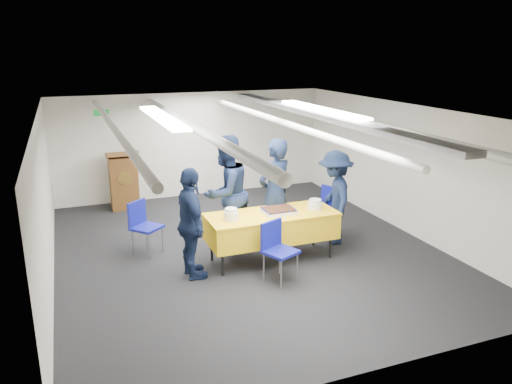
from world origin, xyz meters
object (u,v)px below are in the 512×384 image
sheet_cake (278,211)px  sailor_c (191,224)px  podium (124,179)px  serving_table (272,226)px  chair_right (327,206)px  sailor_d (335,198)px  chair_near (276,245)px  sailor_b (226,193)px  chair_left (142,222)px  sailor_a (275,194)px

sheet_cake → sailor_c: sailor_c is taller
sheet_cake → podium: size_ratio=0.39×
serving_table → podium: 3.98m
chair_right → sailor_d: size_ratio=0.54×
chair_near → sailor_b: 1.48m
podium → chair_left: (-0.01, -2.53, -0.08)m
chair_near → chair_right: size_ratio=1.00×
podium → sailor_a: (2.09, -3.04, 0.31)m
podium → serving_table: bearing=-62.6°
serving_table → sailor_b: 0.97m
chair_near → sailor_a: size_ratio=0.47×
chair_near → sailor_a: bearing=67.9°
sheet_cake → sailor_c: size_ratio=0.30×
sheet_cake → sailor_d: bearing=15.5°
chair_left → sailor_b: (1.33, -0.28, 0.42)m
podium → chair_left: podium is taller
chair_near → podium: bearing=111.1°
sailor_a → chair_right: bearing=167.7°
sailor_a → sailor_b: bearing=-38.4°
serving_table → podium: podium is taller
chair_right → chair_left: (-3.19, 0.33, 0.00)m
serving_table → podium: (-1.83, 3.54, 0.05)m
chair_near → chair_right: (1.56, 1.34, 0.00)m
serving_table → chair_right: bearing=26.6°
sheet_cake → sailor_c: 1.42m
sailor_b → sailor_c: bearing=16.1°
podium → sailor_c: 3.74m
sheet_cake → chair_near: chair_near is taller
serving_table → sailor_a: (0.26, 0.49, 0.36)m
podium → chair_right: size_ratio=1.44×
serving_table → sailor_c: size_ratio=1.24×
sheet_cake → sailor_b: sailor_b is taller
sailor_b → sailor_c: size_ratio=1.16×
sailor_b → chair_right: bearing=147.1°
sheet_cake → sailor_d: 1.22m
podium → sheet_cake: bearing=-61.7°
sailor_d → sailor_a: bearing=-83.3°
serving_table → chair_near: 0.70m
sheet_cake → chair_left: size_ratio=0.57×
podium → sailor_c: sailor_c is taller
chair_near → chair_left: same height
chair_right → sailor_b: size_ratio=0.46×
sailor_b → sheet_cake: bearing=97.2°
sailor_c → sailor_d: size_ratio=1.02×
sailor_c → chair_left: bearing=22.5°
chair_right → sailor_d: 0.48m
chair_right → sailor_c: 2.81m
sailor_b → sailor_d: bearing=135.0°
serving_table → sailor_d: bearing=12.9°
podium → sailor_a: sailor_a is taller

